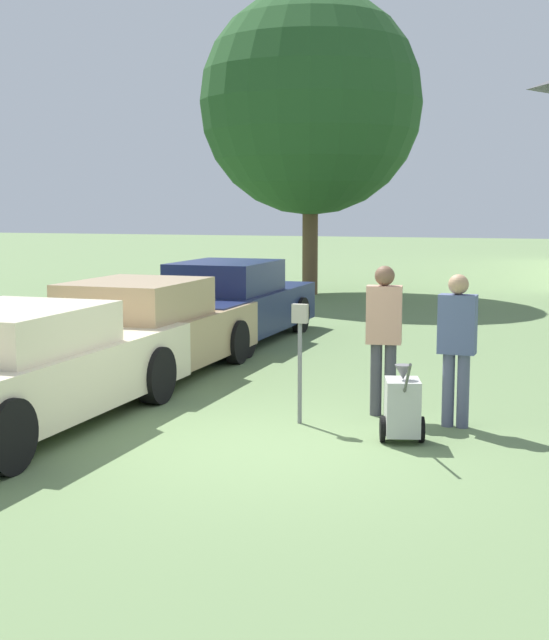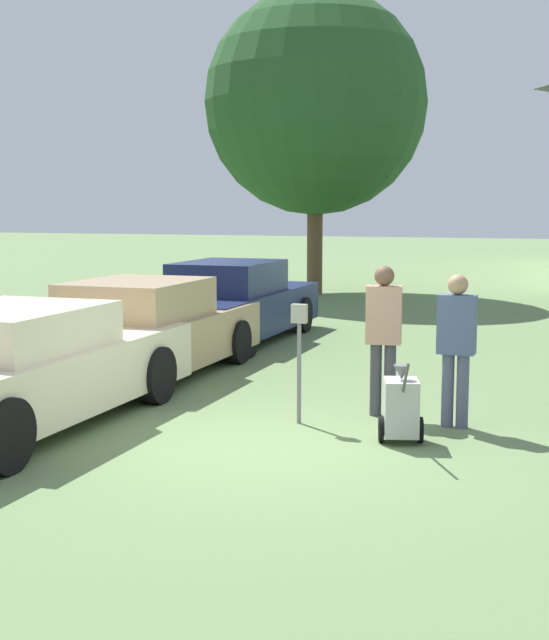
# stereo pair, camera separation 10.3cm
# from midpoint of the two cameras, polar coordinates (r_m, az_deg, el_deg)

# --- Properties ---
(ground_plane) EXTENTS (120.00, 120.00, 0.00)m
(ground_plane) POSITION_cam_midpoint_polar(r_m,az_deg,el_deg) (9.46, -0.83, -8.20)
(ground_plane) COLOR #607A4C
(parked_car_cream) EXTENTS (2.12, 5.18, 1.41)m
(parked_car_cream) POSITION_cam_midpoint_polar(r_m,az_deg,el_deg) (10.56, -16.29, -3.11)
(parked_car_cream) COLOR beige
(parked_car_cream) RESTS_ON ground_plane
(parked_car_tan) EXTENTS (2.05, 4.90, 1.45)m
(parked_car_tan) POSITION_cam_midpoint_polar(r_m,az_deg,el_deg) (13.22, -8.74, -0.80)
(parked_car_tan) COLOR tan
(parked_car_tan) RESTS_ON ground_plane
(parked_car_navy) EXTENTS (2.01, 5.13, 1.50)m
(parked_car_navy) POSITION_cam_midpoint_polar(r_m,az_deg,el_deg) (16.53, -3.10, 0.98)
(parked_car_navy) COLOR #19234C
(parked_car_navy) RESTS_ON ground_plane
(parking_meter) EXTENTS (0.18, 0.09, 1.40)m
(parking_meter) POSITION_cam_midpoint_polar(r_m,az_deg,el_deg) (10.31, 1.35, -1.34)
(parking_meter) COLOR slate
(parking_meter) RESTS_ON ground_plane
(person_worker) EXTENTS (0.44, 0.27, 1.82)m
(person_worker) POSITION_cam_midpoint_polar(r_m,az_deg,el_deg) (10.75, 6.74, -0.65)
(person_worker) COLOR #3F3F47
(person_worker) RESTS_ON ground_plane
(person_supervisor) EXTENTS (0.43, 0.25, 1.76)m
(person_supervisor) POSITION_cam_midpoint_polar(r_m,az_deg,el_deg) (10.33, 11.32, -1.28)
(person_supervisor) COLOR #515670
(person_supervisor) RESTS_ON ground_plane
(equipment_cart) EXTENTS (0.53, 1.00, 1.00)m
(equipment_cart) POSITION_cam_midpoint_polar(r_m,az_deg,el_deg) (9.69, 7.88, -5.52)
(equipment_cart) COLOR #B2B2AD
(equipment_cart) RESTS_ON ground_plane
(shade_tree) EXTENTS (6.19, 6.19, 8.42)m
(shade_tree) POSITION_cam_midpoint_polar(r_m,az_deg,el_deg) (25.39, 2.22, 13.70)
(shade_tree) COLOR brown
(shade_tree) RESTS_ON ground_plane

